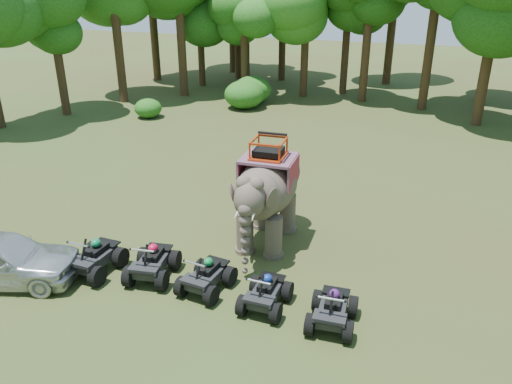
% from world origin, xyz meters
% --- Properties ---
extents(ground, '(110.00, 110.00, 0.00)m').
position_xyz_m(ground, '(0.00, 0.00, 0.00)').
color(ground, '#47381E').
rests_on(ground, ground).
extents(elephant, '(2.09, 4.36, 3.59)m').
position_xyz_m(elephant, '(0.24, 1.60, 1.79)').
color(elephant, brown).
rests_on(elephant, ground).
extents(parked_car, '(4.76, 3.09, 1.51)m').
position_xyz_m(parked_car, '(-6.14, -3.29, 0.75)').
color(parked_car, silver).
rests_on(parked_car, ground).
extents(atv_0, '(1.30, 1.75, 1.27)m').
position_xyz_m(atv_0, '(-3.94, -1.97, 0.64)').
color(atv_0, black).
rests_on(atv_0, ground).
extents(atv_1, '(1.49, 1.86, 1.25)m').
position_xyz_m(atv_1, '(-2.19, -1.61, 0.62)').
color(atv_1, black).
rests_on(atv_1, ground).
extents(atv_2, '(1.33, 1.71, 1.18)m').
position_xyz_m(atv_2, '(-0.43, -1.67, 0.59)').
color(atv_2, black).
rests_on(atv_2, ground).
extents(atv_3, '(1.14, 1.56, 1.15)m').
position_xyz_m(atv_3, '(1.39, -1.84, 0.58)').
color(atv_3, black).
rests_on(atv_3, ground).
extents(atv_4, '(1.26, 1.66, 1.18)m').
position_xyz_m(atv_4, '(3.21, -1.95, 0.59)').
color(atv_4, black).
rests_on(atv_4, ground).
extents(tree_0, '(6.02, 6.02, 8.60)m').
position_xyz_m(tree_0, '(0.00, 22.57, 4.30)').
color(tree_0, '#195114').
rests_on(tree_0, ground).
extents(tree_1, '(6.42, 6.42, 9.18)m').
position_xyz_m(tree_1, '(4.05, 21.70, 4.59)').
color(tree_1, '#195114').
rests_on(tree_1, ground).
extents(tree_2, '(6.26, 6.26, 8.94)m').
position_xyz_m(tree_2, '(7.28, 18.97, 4.47)').
color(tree_2, '#195114').
rests_on(tree_2, ground).
extents(tree_26, '(5.18, 5.18, 7.40)m').
position_xyz_m(tree_26, '(-16.90, 12.54, 3.70)').
color(tree_26, '#195114').
rests_on(tree_26, ground).
extents(tree_27, '(6.57, 6.57, 9.39)m').
position_xyz_m(tree_27, '(-15.45, 16.68, 4.69)').
color(tree_27, '#195114').
rests_on(tree_27, ground).
extents(tree_28, '(6.94, 6.94, 9.92)m').
position_xyz_m(tree_28, '(-12.45, 19.89, 4.96)').
color(tree_28, '#195114').
rests_on(tree_28, ground).
extents(tree_29, '(4.70, 4.70, 6.71)m').
position_xyz_m(tree_29, '(-8.10, 20.87, 3.35)').
color(tree_29, '#195114').
rests_on(tree_29, ground).
extents(tree_30, '(5.41, 5.41, 7.73)m').
position_xyz_m(tree_30, '(-4.23, 22.56, 3.87)').
color(tree_30, '#195114').
rests_on(tree_30, ground).
extents(tree_31, '(5.95, 5.95, 8.50)m').
position_xyz_m(tree_31, '(-10.03, 26.16, 4.25)').
color(tree_31, '#195114').
rests_on(tree_31, ground).
extents(tree_32, '(7.62, 7.62, 10.89)m').
position_xyz_m(tree_32, '(-12.67, 29.73, 5.45)').
color(tree_32, '#195114').
rests_on(tree_32, ground).
extents(tree_33, '(5.00, 5.00, 7.14)m').
position_xyz_m(tree_33, '(-12.74, 23.53, 3.57)').
color(tree_33, '#195114').
rests_on(tree_33, ground).
extents(tree_34, '(7.60, 7.60, 10.86)m').
position_xyz_m(tree_34, '(0.87, 29.15, 5.43)').
color(tree_34, '#195114').
rests_on(tree_34, ground).
extents(tree_35, '(7.47, 7.47, 10.67)m').
position_xyz_m(tree_35, '(-17.25, 24.27, 5.34)').
color(tree_35, '#195114').
rests_on(tree_35, ground).
extents(tree_37, '(5.16, 5.16, 7.38)m').
position_xyz_m(tree_37, '(-1.74, 24.54, 3.69)').
color(tree_37, '#195114').
rests_on(tree_37, ground).
extents(tree_38, '(5.11, 5.11, 7.30)m').
position_xyz_m(tree_38, '(-11.18, 27.21, 3.65)').
color(tree_38, '#195114').
rests_on(tree_38, ground).
extents(tree_39, '(6.44, 6.44, 9.21)m').
position_xyz_m(tree_39, '(7.68, 25.52, 4.60)').
color(tree_39, '#195114').
rests_on(tree_39, ground).
extents(tree_40, '(5.92, 5.92, 8.46)m').
position_xyz_m(tree_40, '(-7.49, 27.74, 4.23)').
color(tree_40, '#195114').
rests_on(tree_40, ground).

